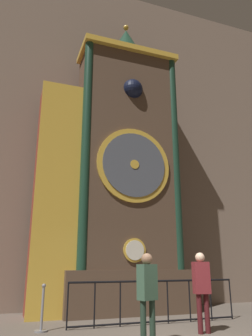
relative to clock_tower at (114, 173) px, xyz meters
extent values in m
cube|color=#7A6656|center=(0.06, 1.30, 2.10)|extent=(24.00, 0.30, 12.71)
cube|color=brown|center=(0.43, 0.02, -3.64)|extent=(3.97, 1.61, 1.24)
cube|color=brown|center=(0.43, 0.02, 0.73)|extent=(3.17, 1.40, 7.50)
cube|color=gold|center=(0.43, -0.08, 4.38)|extent=(3.43, 1.54, 0.20)
cylinder|color=gold|center=(0.43, -0.71, -2.47)|extent=(0.69, 0.05, 0.69)
cylinder|color=silver|center=(0.43, -0.74, -2.47)|extent=(0.57, 0.03, 0.57)
cylinder|color=gold|center=(0.43, -0.71, 0.13)|extent=(2.41, 0.07, 2.41)
cylinder|color=#4C515B|center=(0.43, -0.75, 0.13)|extent=(2.07, 0.04, 2.07)
cylinder|color=gold|center=(0.43, -0.77, 0.13)|extent=(0.29, 0.03, 0.29)
cube|color=#30241B|center=(0.43, -0.19, 2.83)|extent=(0.87, 0.42, 0.87)
sphere|color=black|center=(0.43, -0.62, 2.83)|extent=(0.69, 0.69, 0.69)
cylinder|color=#193828|center=(-1.09, -0.59, 0.73)|extent=(0.29, 0.29, 7.50)
cylinder|color=#193828|center=(1.96, -0.59, 0.73)|extent=(0.29, 0.29, 7.50)
cylinder|color=gold|center=(0.43, 0.02, 4.63)|extent=(1.02, 1.02, 0.30)
cone|color=#1C3D2C|center=(0.43, 0.02, 5.25)|extent=(0.97, 0.97, 0.94)
sphere|color=gold|center=(0.43, 0.02, 5.83)|extent=(0.20, 0.20, 0.20)
cube|color=maroon|center=(-1.83, 0.07, -0.82)|extent=(1.27, 1.19, 6.86)
cube|color=gold|center=(-1.83, -0.54, -0.82)|extent=(1.33, 0.06, 6.86)
cylinder|color=black|center=(-1.68, -1.96, -3.75)|extent=(0.04, 0.04, 1.01)
cylinder|color=black|center=(-1.06, -1.96, -3.75)|extent=(0.04, 0.04, 1.01)
cylinder|color=black|center=(-0.43, -1.96, -3.75)|extent=(0.04, 0.04, 1.01)
cylinder|color=black|center=(0.20, -1.96, -3.75)|extent=(0.04, 0.04, 1.01)
cylinder|color=black|center=(0.82, -1.96, -3.75)|extent=(0.04, 0.04, 1.01)
cylinder|color=black|center=(1.45, -1.96, -3.75)|extent=(0.04, 0.04, 1.01)
cylinder|color=black|center=(2.08, -1.96, -3.75)|extent=(0.04, 0.04, 1.01)
cylinder|color=black|center=(2.71, -1.96, -3.75)|extent=(0.04, 0.04, 1.01)
cylinder|color=black|center=(0.51, -1.96, -3.26)|extent=(4.39, 0.05, 0.05)
cylinder|color=black|center=(0.51, -1.96, -4.20)|extent=(4.39, 0.04, 0.04)
cylinder|color=#213427|center=(-0.65, -3.90, -3.87)|extent=(0.11, 0.11, 0.76)
cylinder|color=#213427|center=(-0.47, -3.90, -3.87)|extent=(0.11, 0.11, 0.76)
cube|color=#385642|center=(-0.56, -3.90, -3.17)|extent=(0.39, 0.32, 0.64)
sphere|color=#8C664C|center=(-0.56, -3.90, -2.76)|extent=(0.21, 0.21, 0.21)
cylinder|color=#461518|center=(0.89, -3.31, -3.86)|extent=(0.11, 0.11, 0.79)
cylinder|color=#461518|center=(1.07, -3.31, -3.86)|extent=(0.11, 0.11, 0.79)
cube|color=maroon|center=(0.98, -3.31, -3.14)|extent=(0.37, 0.28, 0.67)
sphere|color=beige|center=(0.98, -3.31, -2.71)|extent=(0.21, 0.21, 0.21)
cylinder|color=gray|center=(-2.23, -1.95, -4.24)|extent=(0.28, 0.28, 0.04)
cylinder|color=gray|center=(-2.23, -1.95, -3.80)|extent=(0.06, 0.06, 0.90)
sphere|color=gray|center=(-2.23, -1.95, -3.32)|extent=(0.09, 0.09, 0.09)
camera|label=1|loc=(-3.14, -9.85, -2.85)|focal=35.00mm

